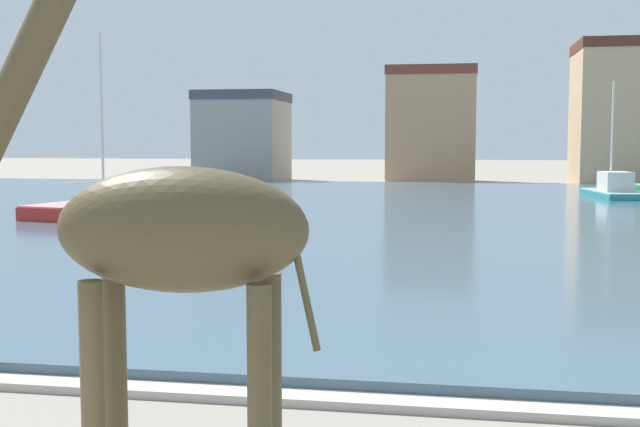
# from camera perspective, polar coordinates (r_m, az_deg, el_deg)

# --- Properties ---
(harbor_water) EXTENTS (89.39, 53.85, 0.27)m
(harbor_water) POSITION_cam_1_polar(r_m,az_deg,el_deg) (37.87, 5.20, -0.01)
(harbor_water) COLOR #3D5666
(harbor_water) RESTS_ON ground
(quay_edge_coping) EXTENTS (89.39, 0.50, 0.12)m
(quay_edge_coping) POSITION_cam_1_polar(r_m,az_deg,el_deg) (11.39, -6.14, -12.69)
(quay_edge_coping) COLOR #ADA89E
(quay_edge_coping) RESTS_ON ground
(giraffe_statue) EXTENTS (3.12, 0.86, 5.44)m
(giraffe_statue) POSITION_cam_1_polar(r_m,az_deg,el_deg) (6.20, -11.27, -2.07)
(giraffe_statue) COLOR #4C4228
(giraffe_statue) RESTS_ON ground
(sailboat_red) EXTENTS (4.08, 8.70, 8.40)m
(sailboat_red) POSITION_cam_1_polar(r_m,az_deg,el_deg) (37.80, -14.94, 0.32)
(sailboat_red) COLOR red
(sailboat_red) RESTS_ON ground
(sailboat_teal) EXTENTS (2.89, 7.06, 7.05)m
(sailboat_teal) POSITION_cam_1_polar(r_m,az_deg,el_deg) (50.08, 20.00, 1.46)
(sailboat_teal) COLOR teal
(sailboat_teal) RESTS_ON ground
(townhouse_narrow_midrow) EXTENTS (7.15, 8.10, 7.81)m
(townhouse_narrow_midrow) POSITION_cam_1_polar(r_m,az_deg,el_deg) (70.94, -5.47, 5.47)
(townhouse_narrow_midrow) COLOR gray
(townhouse_narrow_midrow) RESTS_ON ground
(townhouse_corner_house) EXTENTS (7.62, 6.30, 9.87)m
(townhouse_corner_house) POSITION_cam_1_polar(r_m,az_deg,el_deg) (70.34, 7.93, 6.28)
(townhouse_corner_house) COLOR tan
(townhouse_corner_house) RESTS_ON ground
(townhouse_end_terrace) EXTENTS (5.29, 7.56, 11.42)m
(townhouse_end_terrace) POSITION_cam_1_polar(r_m,az_deg,el_deg) (68.47, 19.84, 6.71)
(townhouse_end_terrace) COLOR tan
(townhouse_end_terrace) RESTS_ON ground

